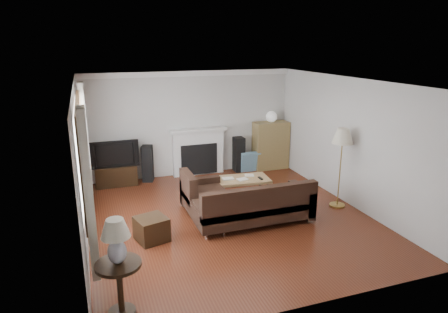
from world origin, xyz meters
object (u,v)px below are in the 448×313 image
object	(u,v)px
tv_stand	(116,175)
bookshelf	(271,145)
side_table	(120,288)
floor_lamp	(340,168)
coffee_table	(241,188)
sectional_sofa	(253,204)

from	to	relation	value
tv_stand	bookshelf	size ratio (longest dim) A/B	0.76
bookshelf	side_table	world-z (taller)	bookshelf
floor_lamp	coffee_table	bearing A→B (deg)	149.68
tv_stand	side_table	distance (m)	4.64
tv_stand	side_table	size ratio (longest dim) A/B	1.36
bookshelf	side_table	distance (m)	6.25
coffee_table	floor_lamp	size ratio (longest dim) A/B	0.73
bookshelf	floor_lamp	bearing A→B (deg)	-86.01
bookshelf	side_table	size ratio (longest dim) A/B	1.78
tv_stand	sectional_sofa	size ratio (longest dim) A/B	0.40
side_table	coffee_table	bearing A→B (deg)	47.34
bookshelf	side_table	bearing A→B (deg)	-132.04
sectional_sofa	floor_lamp	bearing A→B (deg)	4.98
sectional_sofa	side_table	bearing A→B (deg)	-144.37
tv_stand	bookshelf	distance (m)	3.88
coffee_table	side_table	distance (m)	3.97
sectional_sofa	tv_stand	bearing A→B (deg)	127.01
tv_stand	sectional_sofa	xyz separation A→B (m)	(2.15, -2.85, 0.14)
sectional_sofa	coffee_table	world-z (taller)	sectional_sofa
bookshelf	coffee_table	distance (m)	2.31
coffee_table	tv_stand	bearing A→B (deg)	149.64
sectional_sofa	bookshelf	bearing A→B (deg)	59.20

